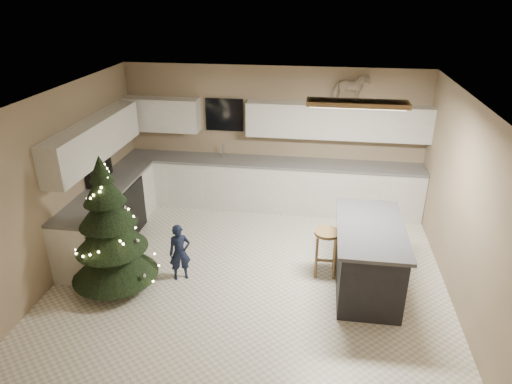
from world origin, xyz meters
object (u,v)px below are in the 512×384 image
christmas_tree (110,235)px  toddler (180,253)px  island (368,257)px  rocking_horse (351,89)px  bar_stool (326,242)px

christmas_tree → toddler: christmas_tree is taller
island → rocking_horse: 3.02m
toddler → rocking_horse: (2.33, 2.60, 1.85)m
christmas_tree → toddler: size_ratio=2.30×
toddler → rocking_horse: size_ratio=1.32×
bar_stool → rocking_horse: (0.28, 2.19, 1.74)m
island → christmas_tree: christmas_tree is taller
rocking_horse → toddler: bearing=123.5°
bar_stool → island: bearing=-22.1°
christmas_tree → rocking_horse: size_ratio=3.03×
island → bar_stool: island is taller
bar_stool → rocking_horse: rocking_horse is taller
bar_stool → christmas_tree: size_ratio=0.36×
christmas_tree → toddler: (0.85, 0.30, -0.38)m
toddler → rocking_horse: bearing=22.9°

